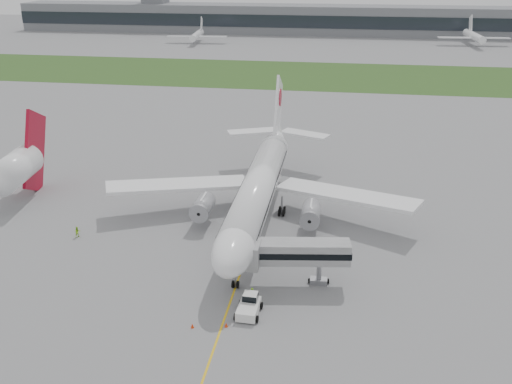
% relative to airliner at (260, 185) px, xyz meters
% --- Properties ---
extents(ground, '(600.00, 600.00, 0.00)m').
position_rel_airliner_xyz_m(ground, '(0.00, -4.87, -5.66)').
color(ground, gray).
rests_on(ground, ground).
extents(apron_markings, '(70.00, 70.00, 0.04)m').
position_rel_airliner_xyz_m(apron_markings, '(0.00, -9.87, -5.66)').
color(apron_markings, yellow).
rests_on(apron_markings, ground).
extents(grass_strip, '(600.00, 50.00, 0.02)m').
position_rel_airliner_xyz_m(grass_strip, '(0.00, 115.13, -5.65)').
color(grass_strip, '#325821').
rests_on(grass_strip, ground).
extents(terminal_building, '(320.00, 22.30, 14.00)m').
position_rel_airliner_xyz_m(terminal_building, '(0.00, 225.00, 1.34)').
color(terminal_building, slate).
rests_on(terminal_building, ground).
extents(control_tower, '(12.00, 12.00, 56.00)m').
position_rel_airliner_xyz_m(control_tower, '(-90.00, 227.13, -5.66)').
color(control_tower, slate).
rests_on(control_tower, ground).
extents(airliner, '(48.13, 53.95, 17.88)m').
position_rel_airliner_xyz_m(airliner, '(0.00, 0.00, 0.00)').
color(airliner, white).
rests_on(airliner, ground).
extents(pushback_tug, '(2.85, 4.10, 2.06)m').
position_rel_airliner_xyz_m(pushback_tug, '(2.53, -24.84, -4.71)').
color(pushback_tug, white).
rests_on(pushback_tug, ground).
extents(jet_bridge, '(13.17, 5.40, 6.12)m').
position_rel_airliner_xyz_m(jet_bridge, '(6.63, -18.33, -1.13)').
color(jet_bridge, '#ABABAD').
rests_on(jet_bridge, ground).
extents(safety_cone_left, '(0.38, 0.38, 0.53)m').
position_rel_airliner_xyz_m(safety_cone_left, '(-3.12, -28.60, -5.40)').
color(safety_cone_left, red).
rests_on(safety_cone_left, ground).
extents(safety_cone_right, '(0.38, 0.38, 0.52)m').
position_rel_airliner_xyz_m(safety_cone_right, '(0.50, -27.86, -5.40)').
color(safety_cone_right, red).
rests_on(safety_cone_right, ground).
extents(ground_crew_near, '(0.82, 0.72, 1.89)m').
position_rel_airliner_xyz_m(ground_crew_near, '(2.50, -22.61, -4.72)').
color(ground_crew_near, '#8FE125').
rests_on(ground_crew_near, ground).
extents(ground_crew_far, '(1.01, 1.01, 1.65)m').
position_rel_airliner_xyz_m(ground_crew_far, '(-24.91, -10.13, -4.83)').
color(ground_crew_far, '#96D723').
rests_on(ground_crew_far, ground).
extents(neighbor_aircraft, '(6.18, 18.27, 14.83)m').
position_rel_airliner_xyz_m(neighbor_aircraft, '(-39.83, 1.11, 0.22)').
color(neighbor_aircraft, '#A40920').
rests_on(neighbor_aircraft, ground).
extents(distant_aircraft_left, '(29.58, 26.66, 10.50)m').
position_rel_airliner_xyz_m(distant_aircraft_left, '(-56.42, 182.44, -5.66)').
color(distant_aircraft_left, white).
rests_on(distant_aircraft_left, ground).
extents(distant_aircraft_right, '(32.93, 29.51, 11.92)m').
position_rel_airliner_xyz_m(distant_aircraft_right, '(67.51, 193.94, -5.66)').
color(distant_aircraft_right, white).
rests_on(distant_aircraft_right, ground).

